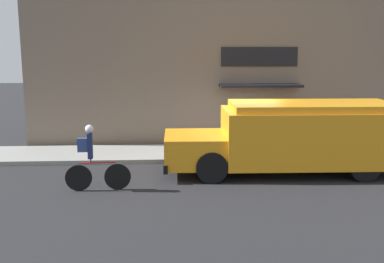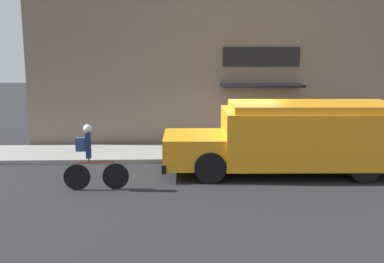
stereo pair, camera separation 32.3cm
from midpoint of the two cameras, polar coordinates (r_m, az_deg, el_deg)
name	(u,v)px [view 1 (the left image)]	position (r m, az deg, el deg)	size (l,w,h in m)	color
ground_plane	(238,163)	(14.88, 5.30, -3.97)	(70.00, 70.00, 0.00)	#232326
sidewalk	(233,152)	(15.98, 4.69, -2.67)	(28.00, 2.33, 0.14)	gray
storefront	(229,68)	(17.06, 4.22, 8.00)	(15.20, 0.97, 5.94)	#756656
school_bus	(295,136)	(13.72, 12.27, -0.60)	(7.05, 2.78, 2.13)	orange
cyclist	(93,159)	(12.12, -13.23, -3.48)	(1.72, 0.22, 1.77)	black
trash_bin	(265,137)	(16.19, 8.66, -0.65)	(0.50, 0.50, 0.92)	#38383D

